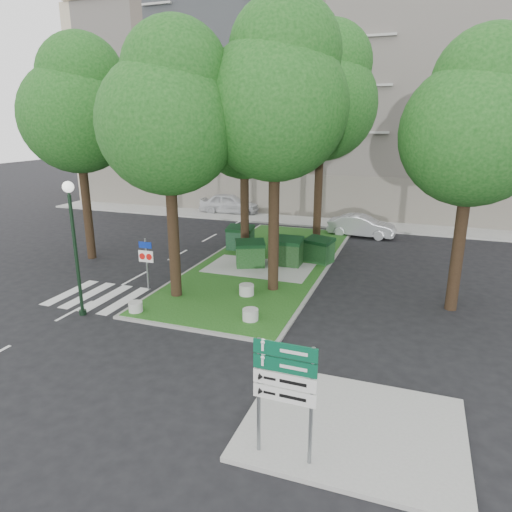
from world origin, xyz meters
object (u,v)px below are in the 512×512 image
at_px(tree_median_mid, 246,120).
at_px(dumpster_b, 250,254).
at_px(tree_median_far, 324,93).
at_px(tree_street_right, 478,120).
at_px(tree_median_near_right, 278,92).
at_px(bollard_mid, 247,290).
at_px(tree_street_left, 78,106).
at_px(bollard_right, 250,315).
at_px(dumpster_a, 240,238).
at_px(dumpster_d, 319,250).
at_px(dumpster_c, 287,251).
at_px(car_silver, 361,226).
at_px(street_lamp, 74,233).
at_px(bollard_left, 136,307).
at_px(car_white, 230,204).
at_px(traffic_sign_pole, 146,257).
at_px(litter_bin, 331,245).
at_px(tree_median_near_left, 170,110).
at_px(directional_sign, 285,383).

bearing_deg(tree_median_mid, dumpster_b, -64.85).
bearing_deg(tree_median_far, tree_street_right, -45.83).
distance_m(tree_median_near_right, bollard_mid, 7.78).
distance_m(tree_street_left, bollard_right, 13.76).
distance_m(dumpster_a, dumpster_d, 4.68).
height_order(dumpster_c, car_silver, dumpster_c).
distance_m(tree_median_far, street_lamp, 14.70).
relative_size(tree_median_far, bollard_left, 23.12).
height_order(car_white, car_silver, car_white).
xyz_separation_m(tree_median_far, tree_street_left, (-10.70, -6.00, -0.67)).
distance_m(traffic_sign_pole, car_white, 16.90).
distance_m(dumpster_d, car_silver, 6.65).
relative_size(dumpster_c, litter_bin, 2.23).
distance_m(tree_street_right, car_white, 21.99).
bearing_deg(bollard_left, tree_street_left, 138.63).
distance_m(tree_median_far, traffic_sign_pole, 12.64).
relative_size(tree_street_right, dumpster_d, 6.31).
distance_m(tree_median_far, tree_street_left, 12.29).
relative_size(tree_median_near_right, dumpster_a, 7.61).
bearing_deg(tree_median_far, tree_street_left, -150.72).
bearing_deg(tree_street_right, tree_median_near_right, -175.91).
bearing_deg(tree_median_near_right, litter_bin, 80.40).
bearing_deg(bollard_mid, tree_median_mid, 110.65).
xyz_separation_m(tree_median_near_right, tree_median_far, (0.20, 7.50, 0.33)).
height_order(tree_median_near_left, tree_median_far, tree_median_far).
distance_m(tree_median_near_left, bollard_right, 7.98).
bearing_deg(tree_street_right, bollard_right, -150.97).
height_order(tree_median_mid, dumpster_b, tree_median_mid).
distance_m(tree_street_right, litter_bin, 10.68).
relative_size(tree_street_right, dumpster_a, 6.69).
distance_m(bollard_mid, street_lamp, 6.91).
xyz_separation_m(dumpster_c, traffic_sign_pole, (-4.70, -5.04, 0.65)).
xyz_separation_m(tree_median_near_right, dumpster_d, (0.91, 4.41, -7.26)).
xyz_separation_m(bollard_right, bollard_mid, (-1.00, 2.25, 0.01)).
bearing_deg(tree_street_left, car_white, 81.06).
relative_size(dumpster_b, litter_bin, 2.47).
xyz_separation_m(tree_median_far, bollard_right, (-0.10, -10.83, -8.00)).
distance_m(tree_street_right, dumpster_b, 11.21).
height_order(dumpster_d, directional_sign, directional_sign).
bearing_deg(car_white, traffic_sign_pole, -173.86).
xyz_separation_m(bollard_left, directional_sign, (7.35, -5.50, 1.58)).
xyz_separation_m(tree_street_left, bollard_mid, (9.60, -2.58, -7.31)).
bearing_deg(bollard_right, tree_median_mid, 111.63).
distance_m(tree_street_right, bollard_right, 10.32).
bearing_deg(dumpster_b, car_silver, 38.45).
bearing_deg(directional_sign, litter_bin, 98.36).
height_order(tree_street_left, car_silver, tree_street_left).
distance_m(tree_median_far, tree_street_right, 9.85).
bearing_deg(directional_sign, bollard_mid, 116.69).
xyz_separation_m(tree_street_right, dumpster_d, (-6.09, 3.91, -6.26)).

